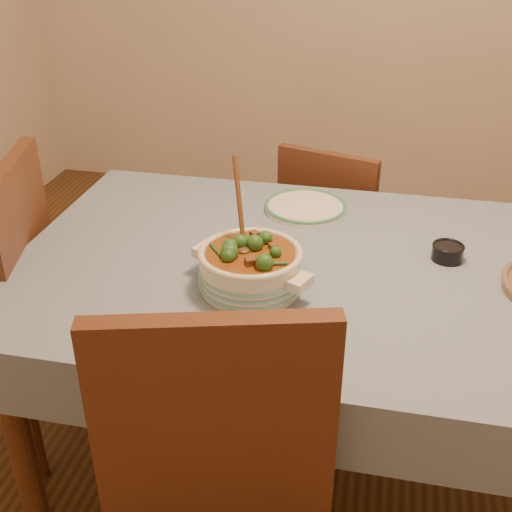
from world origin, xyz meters
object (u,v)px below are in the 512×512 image
at_px(dining_table, 315,293).
at_px(chair_far, 333,231).
at_px(condiment_bowl, 448,251).
at_px(stew_casserole, 250,265).
at_px(white_plate, 305,207).

distance_m(dining_table, chair_far, 0.80).
bearing_deg(condiment_bowl, dining_table, -163.38).
distance_m(stew_casserole, white_plate, 0.50).
xyz_separation_m(condiment_bowl, chair_far, (-0.37, 0.67, -0.31)).
bearing_deg(dining_table, stew_casserole, -134.99).
relative_size(stew_casserole, condiment_bowl, 3.81).
bearing_deg(white_plate, stew_casserole, -98.29).
bearing_deg(condiment_bowl, stew_casserole, -152.94).
xyz_separation_m(dining_table, condiment_bowl, (0.35, 0.10, 0.12)).
bearing_deg(stew_casserole, dining_table, 45.01).
height_order(stew_casserole, white_plate, stew_casserole).
bearing_deg(dining_table, chair_far, 91.54).
height_order(dining_table, stew_casserole, stew_casserole).
distance_m(dining_table, white_plate, 0.36).
bearing_deg(condiment_bowl, chair_far, 119.07).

